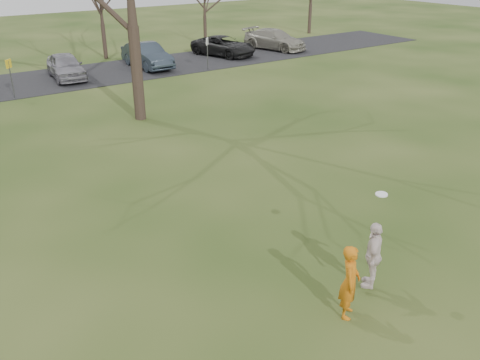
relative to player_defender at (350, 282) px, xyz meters
name	(u,v)px	position (x,y,z in m)	size (l,w,h in m)	color
ground	(340,300)	(0.25, 0.44, -0.86)	(120.00, 120.00, 0.00)	#1E380F
parking_strip	(38,82)	(0.25, 25.44, -0.84)	(62.00, 6.50, 0.04)	black
player_defender	(350,282)	(0.00, 0.00, 0.00)	(0.63, 0.41, 1.72)	#C36610
car_4	(66,66)	(1.95, 25.25, -0.07)	(1.77, 4.39, 1.50)	gray
car_5	(147,56)	(7.34, 25.29, -0.04)	(1.66, 4.76, 1.57)	#2A343F
car_6	(223,46)	(13.72, 25.86, -0.13)	(2.29, 4.98, 1.38)	black
car_7	(275,39)	(18.38, 25.69, -0.07)	(2.11, 5.19, 1.51)	gray
catching_play	(373,255)	(1.07, 0.32, 0.11)	(1.01, 0.90, 2.27)	silver
sign_yellow	(10,72)	(-1.75, 22.44, 0.59)	(0.35, 0.35, 2.08)	#47474C
sign_white	(207,48)	(10.25, 22.44, 0.59)	(0.35, 0.35, 2.08)	#47474C
small_tree_row	(74,2)	(4.64, 30.50, 3.03)	(55.00, 5.90, 8.50)	#352821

